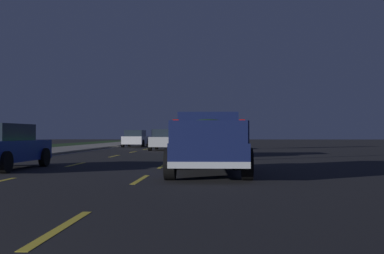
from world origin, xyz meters
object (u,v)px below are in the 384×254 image
sedan_blue (0,146)px  sedan_white (136,138)px  pickup_truck (208,141)px  sedan_silver (165,140)px  sedan_green (209,141)px

sedan_blue → sedan_white: bearing=0.2°
pickup_truck → sedan_white: pickup_truck is taller
pickup_truck → sedan_silver: size_ratio=1.23×
sedan_white → sedan_blue: bearing=-179.8°
pickup_truck → sedan_silver: 20.35m
pickup_truck → sedan_blue: bearing=79.6°
sedan_silver → sedan_white: 8.68m
pickup_truck → sedan_white: size_ratio=1.24×
sedan_silver → sedan_green: 9.27m
pickup_truck → sedan_white: 28.83m
pickup_truck → sedan_green: pickup_truck is taller
sedan_silver → sedan_green: same height
sedan_green → sedan_silver: bearing=21.5°
sedan_green → sedan_blue: (-10.12, 6.91, 0.00)m
sedan_silver → sedan_green: (-8.63, -3.39, 0.00)m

